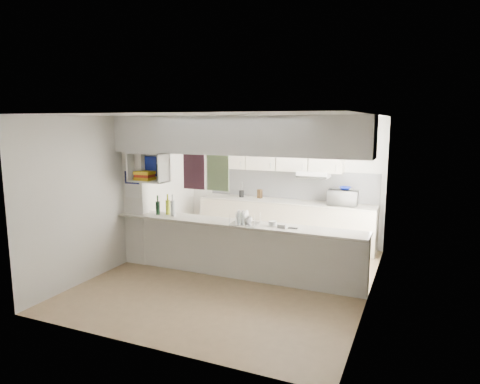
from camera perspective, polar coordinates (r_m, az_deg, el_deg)
The scene contains 16 objects.
floor at distance 7.12m, azimuth -0.71°, elevation -11.26°, with size 4.80×4.80×0.00m, color #9A7E59.
ceiling at distance 6.66m, azimuth -0.76°, elevation 10.17°, with size 4.80×4.80×0.00m, color white.
wall_back at distance 8.99m, azimuth 5.50°, elevation 1.62°, with size 4.20×4.20×0.00m, color silver.
wall_left at distance 7.85m, azimuth -14.88°, elevation 0.21°, with size 4.80×4.80×0.00m, color silver.
wall_right at distance 6.23m, azimuth 17.21°, elevation -2.23°, with size 4.80×4.80×0.00m, color silver.
servery_partition at distance 6.79m, azimuth -2.08°, elevation 2.19°, with size 4.20×0.50×2.60m.
cubby_shelf at distance 7.43m, azimuth -12.07°, elevation 3.01°, with size 0.65×0.35×0.50m.
kitchen_run at distance 8.77m, azimuth 5.92°, elevation -1.73°, with size 3.60×0.63×2.24m.
microwave at distance 8.43m, azimuth 13.55°, elevation -0.69°, with size 0.55×0.37×0.30m, color white.
bowl at distance 8.37m, azimuth 13.85°, elevation 0.47°, with size 0.23×0.23×0.06m, color navy.
dish_rack at distance 6.71m, azimuth 0.65°, elevation -3.52°, with size 0.45×0.36×0.23m.
cup at distance 6.68m, azimuth 1.07°, elevation -3.78°, with size 0.13×0.13×0.11m, color white.
wine_bottles at distance 7.44m, azimuth -9.79°, elevation -2.03°, with size 0.37×0.15×0.37m.
plastic_tubs at distance 6.60m, azimuth 4.95°, elevation -4.33°, with size 0.48×0.21×0.06m.
utensil_jar at distance 9.08m, azimuth 0.20°, elevation -0.24°, with size 0.10×0.10×0.14m, color black.
knife_block at distance 8.95m, azimuth 2.65°, elevation -0.24°, with size 0.09×0.07×0.19m, color #4B331A.
Camera 1 is at (2.71, -6.08, 2.51)m, focal length 32.00 mm.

